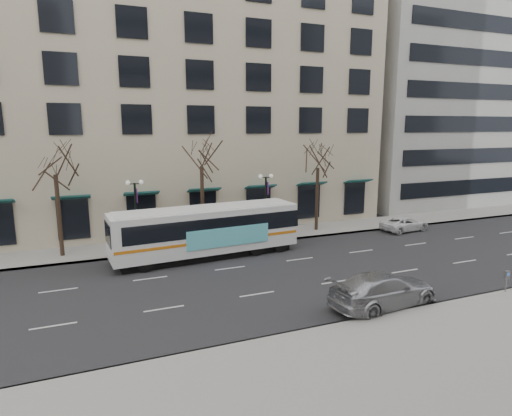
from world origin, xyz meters
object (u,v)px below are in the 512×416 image
tree_far_mid (201,153)px  lamp_post_right (266,203)px  silver_car (384,290)px  tree_far_left (54,160)px  lamp_post_left (136,212)px  pay_station (507,277)px  white_pickup (405,224)px  tree_far_right (318,156)px  city_bus (208,230)px

tree_far_mid → lamp_post_right: (5.01, -0.60, -3.96)m
lamp_post_right → silver_car: lamp_post_right is taller
tree_far_left → lamp_post_left: tree_far_left is taller
silver_car → pay_station: bearing=-105.4°
silver_car → white_pickup: (11.86, 12.18, -0.25)m
tree_far_mid → tree_far_left: bearing=-180.0°
tree_far_mid → white_pickup: (17.18, -2.69, -6.30)m
tree_far_mid → silver_car: 16.91m
tree_far_left → lamp_post_right: 15.48m
tree_far_mid → silver_car: size_ratio=1.44×
tree_far_right → tree_far_mid: bearing=180.0°
tree_far_mid → tree_far_right: size_ratio=1.06×
tree_far_right → white_pickup: (7.18, -2.69, -5.81)m
silver_car → pay_station: size_ratio=5.10×
tree_far_mid → city_bus: bearing=-99.7°
tree_far_mid → lamp_post_left: tree_far_mid is taller
pay_station → white_pickup: bearing=85.0°
tree_far_left → lamp_post_right: tree_far_left is taller
tree_far_left → lamp_post_left: 6.29m
white_pickup → tree_far_right: bearing=63.4°
tree_far_left → tree_far_right: tree_far_left is taller
tree_far_left → silver_car: tree_far_left is taller
lamp_post_left → silver_car: 17.73m
tree_far_right → silver_car: size_ratio=1.36×
pay_station → tree_far_mid: bearing=142.1°
city_bus → pay_station: bearing=-48.2°
lamp_post_right → silver_car: bearing=-88.7°
lamp_post_left → tree_far_right: bearing=2.3°
tree_far_right → lamp_post_right: tree_far_right is taller
lamp_post_left → tree_far_mid: bearing=6.9°
tree_far_right → pay_station: (2.44, -16.10, -5.43)m
lamp_post_left → silver_car: size_ratio=0.88×
tree_far_left → tree_far_right: (20.00, 0.00, -0.28)m
silver_car → pay_station: 7.23m
lamp_post_right → silver_car: size_ratio=0.88×
tree_far_mid → pay_station: size_ratio=7.36×
silver_car → tree_far_mid: bearing=14.0°
city_bus → silver_car: (5.94, -11.28, -1.05)m
lamp_post_right → white_pickup: (12.18, -2.09, -2.33)m
tree_far_right → lamp_post_left: size_ratio=1.55×
lamp_post_left → pay_station: lamp_post_left is taller
lamp_post_left → white_pickup: bearing=-5.4°
silver_car → city_bus: bearing=22.1°
lamp_post_right → city_bus: bearing=-152.0°
lamp_post_left → white_pickup: lamp_post_left is taller
tree_far_right → pay_station: bearing=-81.4°
lamp_post_left → pay_station: size_ratio=4.49×
tree_far_mid → pay_station: (12.44, -16.10, -5.92)m
silver_car → white_pickup: size_ratio=1.35×
silver_car → pay_station: (7.12, -1.23, 0.13)m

